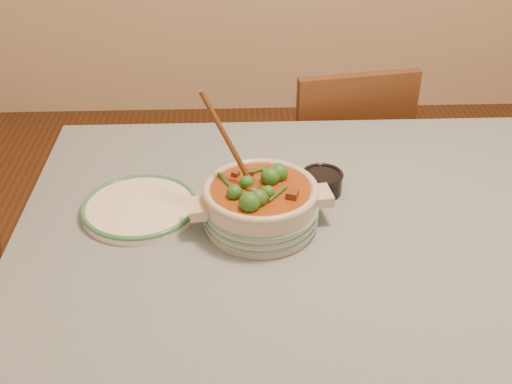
% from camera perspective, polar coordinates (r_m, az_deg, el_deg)
% --- Properties ---
extents(dining_table, '(1.68, 1.08, 0.76)m').
position_cam_1_polar(dining_table, '(1.61, 9.75, -5.20)').
color(dining_table, brown).
rests_on(dining_table, floor).
extents(stew_casserole, '(0.34, 0.30, 0.32)m').
position_cam_1_polar(stew_casserole, '(1.48, 0.40, -0.87)').
color(stew_casserole, beige).
rests_on(stew_casserole, dining_table).
extents(white_plate, '(0.30, 0.30, 0.02)m').
position_cam_1_polar(white_plate, '(1.59, -10.28, -1.33)').
color(white_plate, white).
rests_on(white_plate, dining_table).
extents(condiment_bowl, '(0.12, 0.12, 0.06)m').
position_cam_1_polar(condiment_bowl, '(1.63, 5.88, 0.95)').
color(condiment_bowl, black).
rests_on(condiment_bowl, dining_table).
extents(chair_far, '(0.46, 0.46, 0.86)m').
position_cam_1_polar(chair_far, '(2.33, 7.62, 2.72)').
color(chair_far, brown).
rests_on(chair_far, floor).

